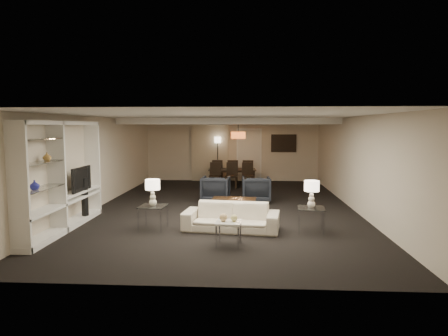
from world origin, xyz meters
The scene contains 35 objects.
floor centered at (0.00, 0.00, 0.00)m, with size 11.00×11.00×0.00m, color black.
ceiling centered at (0.00, 0.00, 2.50)m, with size 7.00×11.00×0.02m, color silver.
wall_back centered at (0.00, 5.50, 1.25)m, with size 7.00×0.02×2.50m, color beige.
wall_front centered at (0.00, -5.50, 1.25)m, with size 7.00×0.02×2.50m, color beige.
wall_left centered at (-3.50, 0.00, 1.25)m, with size 0.02×11.00×2.50m, color beige.
wall_right centered at (3.50, 0.00, 1.25)m, with size 0.02×11.00×2.50m, color beige.
ceiling_soffit centered at (0.00, 3.50, 2.40)m, with size 7.00×4.00×0.20m, color silver.
curtains centered at (-0.90, 5.42, 1.20)m, with size 1.50×0.12×2.40m, color beige.
door centered at (0.70, 5.47, 1.05)m, with size 0.90×0.05×2.10m, color silver.
painting centered at (2.10, 5.46, 1.55)m, with size 0.95×0.04×0.65m, color #142D38.
media_unit centered at (-3.31, -2.60, 1.18)m, with size 0.38×3.40×2.35m, color white, non-canonical shape.
pendant_light centered at (0.30, 3.50, 1.92)m, with size 0.52×0.52×0.24m, color #D8591E.
sofa centered at (0.30, -2.44, 0.30)m, with size 2.04×0.80×0.59m, color beige.
coffee_table centered at (0.30, -0.84, 0.20)m, with size 1.12×0.65×0.40m, color black, non-canonical shape.
armchair_left centered at (-0.30, 0.86, 0.38)m, with size 0.81×0.83×0.76m, color black.
armchair_right centered at (0.90, 0.86, 0.38)m, with size 0.81×0.83×0.76m, color black.
side_table_left centered at (-1.40, -2.44, 0.26)m, with size 0.56×0.56×0.52m, color silver, non-canonical shape.
side_table_right centered at (2.00, -2.44, 0.26)m, with size 0.56×0.56×0.52m, color white, non-canonical shape.
table_lamp_left centered at (-1.40, -2.44, 0.81)m, with size 0.32×0.32×0.58m, color beige, non-canonical shape.
table_lamp_right centered at (2.00, -2.44, 0.81)m, with size 0.32×0.32×0.58m, color #F0DFCA, non-canonical shape.
marble_table centered at (0.30, -3.54, 0.23)m, with size 0.47×0.47×0.47m, color white, non-canonical shape.
gold_gourd_a centered at (0.20, -3.54, 0.54)m, with size 0.15×0.15×0.15m, color tan.
gold_gourd_b centered at (0.40, -3.54, 0.53)m, with size 0.13×0.13×0.13m, color #DDCC75.
television centered at (-3.28, -1.95, 1.03)m, with size 0.13×0.97×0.56m, color black.
vase_blue centered at (-3.31, -3.73, 1.15)m, with size 0.18×0.18×0.19m, color #222596.
vase_amber centered at (-3.31, -3.22, 1.64)m, with size 0.16×0.16×0.17m, color #AF803A.
floor_speaker centered at (-3.20, -1.75, 0.51)m, with size 0.11×0.11×1.03m, color black.
dining_table centered at (0.07, 4.12, 0.31)m, with size 1.77×0.99×0.62m, color black.
chair_nl centered at (-0.53, 3.47, 0.46)m, with size 0.43×0.43×0.92m, color black, non-canonical shape.
chair_nm centered at (0.07, 3.47, 0.46)m, with size 0.43×0.43×0.92m, color black, non-canonical shape.
chair_nr centered at (0.67, 3.47, 0.46)m, with size 0.43×0.43×0.92m, color black, non-canonical shape.
chair_fl centered at (-0.53, 4.77, 0.46)m, with size 0.43×0.43×0.92m, color black, non-canonical shape.
chair_fm centered at (0.07, 4.77, 0.46)m, with size 0.43×0.43×0.92m, color black, non-canonical shape.
chair_fr centered at (0.67, 4.77, 0.46)m, with size 0.43×0.43×0.92m, color black, non-canonical shape.
floor_lamp centered at (-0.57, 5.20, 0.91)m, with size 0.26×0.26×1.81m, color black, non-canonical shape.
Camera 1 is at (0.65, -10.85, 2.24)m, focal length 32.00 mm.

